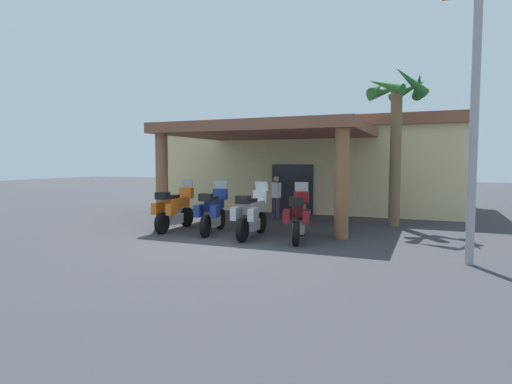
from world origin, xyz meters
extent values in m
plane|color=#38383D|center=(0.00, 0.00, 0.00)|extent=(80.00, 80.00, 0.00)
cube|color=beige|center=(0.11, 10.38, 1.82)|extent=(13.62, 7.16, 3.64)
cube|color=#1E2328|center=(0.00, 6.95, 1.05)|extent=(1.80, 0.16, 2.10)
cube|color=brown|center=(-0.09, 4.27, 3.34)|extent=(7.11, 5.69, 0.35)
cylinder|color=brown|center=(-3.23, 2.03, 1.58)|extent=(0.41, 0.41, 3.17)
cylinder|color=brown|center=(2.91, 1.84, 1.58)|extent=(0.41, 0.41, 3.17)
cube|color=brown|center=(0.11, 10.38, 3.86)|extent=(14.04, 7.57, 0.44)
cylinder|color=black|center=(-2.39, 2.25, 0.33)|extent=(0.15, 0.66, 0.66)
cylinder|color=black|center=(-2.37, 0.70, 0.33)|extent=(0.15, 0.66, 0.66)
cube|color=silver|center=(-2.38, 1.45, 0.37)|extent=(0.33, 0.56, 0.32)
cube|color=orange|center=(-2.38, 1.60, 0.88)|extent=(0.32, 1.15, 0.34)
cube|color=black|center=(-2.38, 1.25, 1.10)|extent=(0.29, 0.60, 0.10)
cube|color=orange|center=(-2.39, 2.23, 1.15)|extent=(0.44, 0.25, 0.36)
cube|color=#B2BCC6|center=(-2.39, 2.31, 1.43)|extent=(0.40, 0.12, 0.36)
cube|color=orange|center=(-2.63, 0.84, 0.76)|extent=(0.19, 0.44, 0.36)
cube|color=orange|center=(-2.11, 0.85, 0.76)|extent=(0.19, 0.44, 0.36)
cube|color=black|center=(-2.37, 0.75, 1.17)|extent=(0.36, 0.33, 0.22)
cylinder|color=black|center=(-1.10, 2.19, 0.33)|extent=(0.24, 0.67, 0.66)
cylinder|color=black|center=(-0.85, 0.66, 0.33)|extent=(0.24, 0.67, 0.66)
cube|color=silver|center=(-0.97, 1.40, 0.37)|extent=(0.40, 0.60, 0.32)
cube|color=navy|center=(-1.00, 1.55, 0.88)|extent=(0.48, 1.18, 0.34)
cube|color=black|center=(-0.94, 1.20, 1.10)|extent=(0.37, 0.64, 0.10)
cube|color=navy|center=(-1.09, 2.17, 1.15)|extent=(0.47, 0.31, 0.36)
cube|color=#B2BCC6|center=(-1.11, 2.25, 1.43)|extent=(0.41, 0.18, 0.36)
cube|color=navy|center=(-1.13, 0.77, 0.76)|extent=(0.25, 0.46, 0.36)
cube|color=navy|center=(-0.62, 0.85, 0.76)|extent=(0.25, 0.46, 0.36)
cube|color=black|center=(-0.86, 0.71, 1.17)|extent=(0.41, 0.37, 0.22)
cylinder|color=black|center=(0.43, 1.92, 0.33)|extent=(0.15, 0.66, 0.66)
cylinder|color=black|center=(0.45, 0.37, 0.33)|extent=(0.15, 0.66, 0.66)
cube|color=silver|center=(0.44, 1.12, 0.37)|extent=(0.33, 0.56, 0.32)
cube|color=#B2B2B7|center=(0.43, 1.27, 0.88)|extent=(0.32, 1.15, 0.34)
cube|color=black|center=(0.44, 0.92, 1.10)|extent=(0.29, 0.60, 0.10)
cube|color=#B2B2B7|center=(0.43, 1.90, 1.15)|extent=(0.44, 0.25, 0.36)
cube|color=#B2BCC6|center=(0.42, 1.98, 1.43)|extent=(0.40, 0.12, 0.36)
cube|color=#B2B2B7|center=(0.18, 0.51, 0.76)|extent=(0.19, 0.44, 0.36)
cube|color=#B2B2B7|center=(0.70, 0.52, 0.76)|extent=(0.19, 0.44, 0.36)
cube|color=black|center=(0.45, 0.42, 1.17)|extent=(0.36, 0.32, 0.22)
cylinder|color=black|center=(1.71, 1.90, 0.33)|extent=(0.25, 0.67, 0.66)
cylinder|color=black|center=(1.97, 0.38, 0.33)|extent=(0.25, 0.67, 0.66)
cube|color=silver|center=(1.84, 1.12, 0.37)|extent=(0.41, 0.61, 0.32)
cube|color=maroon|center=(1.82, 1.26, 0.88)|extent=(0.49, 1.18, 0.34)
cube|color=black|center=(1.88, 0.92, 1.10)|extent=(0.38, 0.64, 0.10)
cube|color=maroon|center=(1.71, 1.89, 1.15)|extent=(0.47, 0.31, 0.36)
cube|color=#B2BCC6|center=(1.70, 1.96, 1.43)|extent=(0.41, 0.18, 0.36)
cube|color=maroon|center=(1.69, 0.48, 0.76)|extent=(0.25, 0.46, 0.36)
cube|color=maroon|center=(2.20, 0.57, 0.76)|extent=(0.25, 0.46, 0.36)
cube|color=black|center=(1.96, 0.43, 1.17)|extent=(0.41, 0.38, 0.22)
cylinder|color=#3F334C|center=(-0.19, 5.14, 0.41)|extent=(0.14, 0.14, 0.83)
cylinder|color=#3F334C|center=(-0.04, 5.04, 0.41)|extent=(0.14, 0.14, 0.83)
cylinder|color=white|center=(-0.11, 5.09, 1.12)|extent=(0.32, 0.32, 0.59)
cylinder|color=white|center=(-0.30, 5.21, 1.15)|extent=(0.09, 0.09, 0.56)
cylinder|color=white|center=(0.07, 4.98, 1.15)|extent=(0.09, 0.09, 0.56)
sphere|color=tan|center=(-0.11, 5.09, 1.55)|extent=(0.22, 0.22, 0.22)
cylinder|color=brown|center=(4.22, 4.90, 2.30)|extent=(0.38, 0.38, 4.59)
cone|color=#236028|center=(4.90, 4.94, 4.74)|extent=(0.44, 1.42, 0.84)
cone|color=#236028|center=(4.56, 5.49, 4.71)|extent=(1.40, 1.02, 0.75)
cone|color=#236028|center=(3.83, 5.46, 4.71)|extent=(1.36, 1.10, 0.74)
cone|color=#236028|center=(3.55, 5.02, 4.73)|extent=(0.61, 1.45, 0.81)
cone|color=#236028|center=(3.87, 4.31, 4.73)|extent=(1.39, 1.03, 0.79)
cone|color=#236028|center=(4.65, 4.37, 4.81)|extent=(1.26, 1.13, 1.05)
cylinder|color=#99999E|center=(6.01, -0.25, 2.83)|extent=(0.18, 0.18, 5.65)
camera|label=1|loc=(4.88, -10.26, 2.22)|focal=29.53mm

